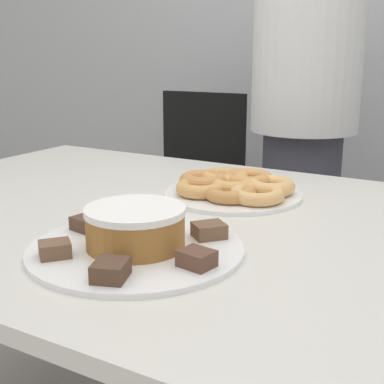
% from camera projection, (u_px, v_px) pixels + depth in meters
% --- Properties ---
extents(wall_back, '(8.00, 0.05, 2.60)m').
position_uv_depth(wall_back, '(381.00, 2.00, 2.35)').
color(wall_back, '#A8AAAD').
rests_on(wall_back, ground_plane).
extents(table, '(1.75, 1.05, 0.76)m').
position_uv_depth(table, '(202.00, 252.00, 1.15)').
color(table, silver).
rests_on(table, ground_plane).
extents(person_standing, '(0.37, 0.37, 1.65)m').
position_uv_depth(person_standing, '(304.00, 118.00, 1.88)').
color(person_standing, '#383842').
rests_on(person_standing, ground_plane).
extents(office_chair_left, '(0.46, 0.46, 0.92)m').
position_uv_depth(office_chair_left, '(188.00, 205.00, 2.33)').
color(office_chair_left, black).
rests_on(office_chair_left, ground_plane).
extents(plate_cake, '(0.38, 0.38, 0.01)m').
position_uv_depth(plate_cake, '(136.00, 249.00, 0.94)').
color(plate_cake, white).
rests_on(plate_cake, table).
extents(plate_donuts, '(0.33, 0.33, 0.01)m').
position_uv_depth(plate_donuts, '(233.00, 194.00, 1.30)').
color(plate_donuts, white).
rests_on(plate_donuts, table).
extents(frosted_cake, '(0.18, 0.18, 0.07)m').
position_uv_depth(frosted_cake, '(135.00, 227.00, 0.93)').
color(frosted_cake, '#9E662D').
rests_on(frosted_cake, plate_cake).
extents(lamington_0, '(0.05, 0.05, 0.03)m').
position_uv_depth(lamington_0, '(85.00, 223.00, 1.02)').
color(lamington_0, '#513828').
rests_on(lamington_0, plate_cake).
extents(lamington_1, '(0.07, 0.07, 0.03)m').
position_uv_depth(lamington_1, '(55.00, 249.00, 0.89)').
color(lamington_1, brown).
rests_on(lamington_1, plate_cake).
extents(lamington_2, '(0.07, 0.07, 0.03)m').
position_uv_depth(lamington_2, '(111.00, 270.00, 0.81)').
color(lamington_2, '#513828').
rests_on(lamington_2, plate_cake).
extents(lamington_3, '(0.06, 0.05, 0.03)m').
position_uv_depth(lamington_3, '(197.00, 258.00, 0.85)').
color(lamington_3, brown).
rests_on(lamington_3, plate_cake).
extents(lamington_4, '(0.07, 0.07, 0.03)m').
position_uv_depth(lamington_4, '(209.00, 230.00, 0.98)').
color(lamington_4, brown).
rests_on(lamington_4, plate_cake).
extents(lamington_5, '(0.05, 0.06, 0.02)m').
position_uv_depth(lamington_5, '(155.00, 216.00, 1.07)').
color(lamington_5, brown).
rests_on(lamington_5, plate_cake).
extents(donut_0, '(0.11, 0.11, 0.04)m').
position_uv_depth(donut_0, '(233.00, 185.00, 1.29)').
color(donut_0, tan).
rests_on(donut_0, plate_donuts).
extents(donut_1, '(0.12, 0.12, 0.04)m').
position_uv_depth(donut_1, '(270.00, 186.00, 1.28)').
color(donut_1, '#E5AD66').
rests_on(donut_1, plate_donuts).
extents(donut_2, '(0.13, 0.13, 0.04)m').
position_uv_depth(donut_2, '(247.00, 179.00, 1.34)').
color(donut_2, '#D18E4C').
rests_on(donut_2, plate_donuts).
extents(donut_3, '(0.13, 0.13, 0.04)m').
position_uv_depth(donut_3, '(224.00, 178.00, 1.36)').
color(donut_3, tan).
rests_on(donut_3, plate_donuts).
extents(donut_4, '(0.12, 0.12, 0.04)m').
position_uv_depth(donut_4, '(204.00, 181.00, 1.33)').
color(donut_4, '#C68447').
rests_on(donut_4, plate_donuts).
extents(donut_5, '(0.12, 0.12, 0.03)m').
position_uv_depth(donut_5, '(200.00, 188.00, 1.27)').
color(donut_5, tan).
rests_on(donut_5, plate_donuts).
extents(donut_6, '(0.12, 0.12, 0.03)m').
position_uv_depth(donut_6, '(229.00, 193.00, 1.23)').
color(donut_6, '#C68447').
rests_on(donut_6, plate_donuts).
extents(donut_7, '(0.13, 0.13, 0.03)m').
position_uv_depth(donut_7, '(257.00, 194.00, 1.22)').
color(donut_7, '#E5AD66').
rests_on(donut_7, plate_donuts).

